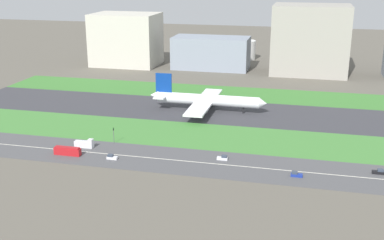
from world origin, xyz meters
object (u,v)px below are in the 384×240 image
Objects in this scene: car_2 at (296,174)px; bus_0 at (67,151)px; car_3 at (223,158)px; car_0 at (379,172)px; truck_0 at (85,144)px; fuel_tank_west at (215,50)px; car_5 at (112,157)px; traffic_light at (114,134)px; fuel_tank_centre at (244,50)px; airliner at (205,100)px; office_tower at (310,40)px; terminal_building at (126,39)px; hangar_building at (211,53)px.

car_2 is 0.38× the size of bus_0.
car_3 is 60.49m from car_0.
truck_0 is 227.52m from fuel_tank_west.
traffic_light is (-6.36, 17.99, 3.37)m from car_5.
car_0 is 125.43m from bus_0.
fuel_tank_centre is (22.63, 237.00, 7.10)m from car_5.
airliner is at bearing -56.29° from car_2.
car_5 is 207.93m from office_tower.
terminal_building reaches higher than car_5.
car_2 is at bearing -180.00° from car_5.
terminal_building reaches higher than car_2.
airliner is 3.94× the size of fuel_tank_west.
office_tower is at bearing 99.05° from car_0.
office_tower is (31.49, 182.00, 23.94)m from car_3.
car_3 is at bearing -77.03° from hangar_building.
terminal_building is at bearing -153.10° from fuel_tank_centre.
hangar_building is 3.51× the size of fuel_tank_west.
car_5 is at bearing -90.82° from hangar_building.
car_0 is (82.69, -68.00, -5.31)m from airliner.
car_3 is 0.09× the size of terminal_building.
fuel_tank_centre is (-53.53, 45.00, -16.84)m from office_tower.
car_2 is 242.72m from fuel_tank_centre.
truck_0 is 0.45× the size of fuel_tank_centre.
truck_0 is at bearing -180.00° from car_3.
airliner is 14.77× the size of car_2.
office_tower reaches higher than fuel_tank_centre.
airliner is 71.73m from car_3.
office_tower reaches higher than car_0.
bus_0 is at bearing -94.19° from fuel_tank_west.
car_5 and car_3 have the same top height.
fuel_tank_west is 0.89× the size of fuel_tank_centre.
hangar_building is 45.57m from fuel_tank_west.
car_0 is at bearing -174.57° from car_5.
car_3 and car_0 have the same top height.
truck_0 is (-39.29, -68.00, -4.56)m from airliner.
fuel_tank_centre is at bearing 95.55° from car_3.
truck_0 reaches higher than car_0.
traffic_light is at bearing -126.90° from bus_0.
terminal_building is (-140.57, 192.00, 19.34)m from car_2.
car_2 is 238.74m from terminal_building.
fuel_tank_west is 25.16m from fuel_tank_centre.
car_0 is 0.24× the size of fuel_tank_centre.
car_0 is (60.49, 0.00, 0.00)m from car_3.
airliner is 1.20× the size of office_tower.
fuel_tank_centre is (28.98, 219.01, 3.74)m from traffic_light.
terminal_building is 0.94× the size of office_tower.
bus_0 is at bearing -100.17° from fuel_tank_centre.
fuel_tank_west is (-77.03, 237.00, 6.45)m from car_2.
car_5 is 237.10m from fuel_tank_west.
car_3 is (44.67, 10.00, 0.00)m from car_5.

